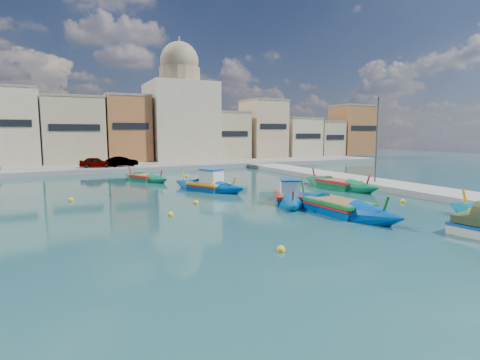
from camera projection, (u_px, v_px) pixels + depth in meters
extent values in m
plane|color=#123638|center=(223.00, 221.00, 20.69)|extent=(160.00, 160.00, 0.00)
cube|color=gray|center=(439.00, 194.00, 28.49)|extent=(4.00, 70.00, 0.50)
cube|color=gray|center=(126.00, 168.00, 49.17)|extent=(80.00, 8.00, 0.60)
cube|color=#C7B695|center=(6.00, 127.00, 48.83)|extent=(7.88, 6.24, 9.89)
cube|color=gray|center=(3.00, 88.00, 48.18)|extent=(8.04, 6.37, 0.30)
cube|color=black|center=(3.00, 123.00, 45.94)|extent=(6.30, 0.10, 0.90)
cube|color=tan|center=(74.00, 131.00, 52.95)|extent=(7.88, 7.44, 8.99)
cube|color=gray|center=(72.00, 98.00, 52.37)|extent=(8.04, 7.59, 0.30)
cube|color=black|center=(75.00, 127.00, 49.54)|extent=(6.30, 0.10, 0.90)
cube|color=#AD6536|center=(128.00, 130.00, 55.51)|extent=(6.17, 6.13, 9.43)
cube|color=gray|center=(126.00, 96.00, 54.90)|extent=(6.29, 6.26, 0.30)
cube|color=black|center=(131.00, 126.00, 52.67)|extent=(4.93, 0.10, 0.90)
cube|color=tan|center=(175.00, 140.00, 59.69)|extent=(7.31, 7.69, 6.05)
cube|color=gray|center=(175.00, 120.00, 59.29)|extent=(7.46, 7.85, 0.30)
cube|color=black|center=(183.00, 139.00, 56.18)|extent=(5.85, 0.10, 0.90)
cube|color=tan|center=(222.00, 136.00, 62.90)|extent=(7.54, 7.30, 7.41)
cube|color=gray|center=(222.00, 113.00, 62.41)|extent=(7.69, 7.45, 0.30)
cube|color=black|center=(231.00, 134.00, 59.56)|extent=(6.03, 0.10, 0.90)
cube|color=tan|center=(263.00, 129.00, 66.06)|extent=(6.36, 6.97, 9.63)
cube|color=gray|center=(263.00, 101.00, 65.43)|extent=(6.48, 7.11, 0.30)
cube|color=black|center=(274.00, 126.00, 62.84)|extent=(5.09, 0.10, 0.90)
cube|color=#C7B695|center=(297.00, 138.00, 69.27)|extent=(6.63, 6.70, 6.65)
cube|color=gray|center=(298.00, 119.00, 68.83)|extent=(6.76, 6.83, 0.30)
cube|color=black|center=(309.00, 136.00, 66.19)|extent=(5.30, 0.10, 0.90)
cube|color=tan|center=(322.00, 139.00, 72.32)|extent=(5.08, 7.51, 6.20)
cube|color=gray|center=(323.00, 122.00, 71.90)|extent=(5.18, 7.66, 0.30)
cube|color=black|center=(336.00, 137.00, 68.89)|extent=(4.06, 0.10, 0.90)
cube|color=#AD6536|center=(353.00, 131.00, 74.45)|extent=(7.79, 6.00, 9.33)
cube|color=gray|center=(354.00, 106.00, 73.84)|extent=(7.95, 6.12, 0.30)
cube|color=black|center=(364.00, 128.00, 71.67)|extent=(6.23, 0.10, 0.90)
cube|color=#C7B695|center=(181.00, 122.00, 59.86)|extent=(10.00, 10.00, 12.00)
cylinder|color=#9E8466|center=(180.00, 76.00, 58.96)|extent=(6.40, 6.40, 2.40)
sphere|color=#9E8466|center=(179.00, 61.00, 58.68)|extent=(6.00, 6.00, 6.00)
cylinder|color=#9E8466|center=(179.00, 42.00, 58.31)|extent=(0.30, 0.30, 1.60)
cylinder|color=#595B60|center=(377.00, 143.00, 33.15)|extent=(0.16, 0.16, 8.00)
cylinder|color=#595B60|center=(375.00, 98.00, 32.49)|extent=(1.00, 0.10, 0.10)
cube|color=#595B60|center=(371.00, 98.00, 32.27)|extent=(0.35, 0.15, 0.18)
imported|color=#4C1919|center=(96.00, 162.00, 46.05)|extent=(3.96, 2.07, 1.28)
imported|color=#4C1919|center=(122.00, 162.00, 47.42)|extent=(4.01, 2.11, 1.26)
cube|color=#005598|center=(289.00, 200.00, 26.38)|extent=(3.09, 3.64, 0.89)
cone|color=#005598|center=(286.00, 193.00, 28.98)|extent=(2.96, 3.41, 2.28)
cone|color=#005598|center=(292.00, 206.00, 23.77)|extent=(2.96, 3.41, 2.28)
cube|color=red|center=(289.00, 194.00, 26.33)|extent=(3.24, 3.83, 0.16)
cube|color=red|center=(289.00, 197.00, 26.35)|extent=(3.20, 3.74, 0.09)
cube|color=olive|center=(289.00, 193.00, 26.32)|extent=(2.72, 3.26, 0.05)
cylinder|color=red|center=(286.00, 185.00, 29.17)|extent=(0.31, 0.43, 0.97)
cylinder|color=red|center=(293.00, 198.00, 23.44)|extent=(0.31, 0.43, 0.97)
cube|color=white|center=(290.00, 188.00, 25.80)|extent=(1.87, 2.02, 0.98)
cube|color=#0F47A5|center=(290.00, 180.00, 25.74)|extent=(1.99, 2.15, 0.11)
cube|color=#0045A3|center=(208.00, 188.00, 31.72)|extent=(3.16, 3.67, 0.98)
cone|color=#0045A3|center=(186.00, 185.00, 33.26)|extent=(3.06, 3.48, 2.45)
cone|color=#0045A3|center=(231.00, 190.00, 30.17)|extent=(3.06, 3.48, 2.45)
cube|color=yellow|center=(208.00, 183.00, 31.67)|extent=(3.31, 3.86, 0.18)
cube|color=red|center=(208.00, 185.00, 31.69)|extent=(3.27, 3.77, 0.10)
cube|color=olive|center=(208.00, 182.00, 31.66)|extent=(2.77, 3.29, 0.06)
cylinder|color=yellow|center=(184.00, 178.00, 33.34)|extent=(0.33, 0.48, 1.07)
cylinder|color=yellow|center=(234.00, 183.00, 29.94)|extent=(0.33, 0.48, 1.07)
cube|color=white|center=(212.00, 176.00, 31.32)|extent=(1.94, 2.04, 1.08)
cube|color=#0F47A5|center=(211.00, 169.00, 31.25)|extent=(2.06, 2.18, 0.12)
cube|color=#0A6F3D|center=(338.00, 186.00, 32.88)|extent=(2.40, 3.63, 1.05)
cone|color=#0A6F3D|center=(316.00, 182.00, 35.30)|extent=(2.38, 3.38, 2.63)
cone|color=#0A6F3D|center=(364.00, 190.00, 30.45)|extent=(2.38, 3.38, 2.63)
cube|color=red|center=(339.00, 181.00, 32.83)|extent=(2.50, 3.83, 0.19)
cube|color=#197F33|center=(338.00, 183.00, 32.85)|extent=(2.51, 3.70, 0.10)
cube|color=olive|center=(339.00, 180.00, 32.81)|extent=(2.06, 3.29, 0.06)
cylinder|color=red|center=(314.00, 174.00, 35.45)|extent=(0.19, 0.51, 1.14)
cylinder|color=red|center=(368.00, 182.00, 30.13)|extent=(0.19, 0.51, 1.14)
cube|color=#0B7747|center=(145.00, 179.00, 37.84)|extent=(2.81, 3.26, 0.91)
cone|color=#0B7747|center=(132.00, 177.00, 39.26)|extent=(2.74, 3.11, 2.25)
cone|color=#0B7747|center=(160.00, 181.00, 36.41)|extent=(2.74, 3.11, 2.25)
cube|color=red|center=(145.00, 176.00, 37.79)|extent=(2.94, 3.43, 0.16)
cube|color=red|center=(145.00, 177.00, 37.81)|extent=(2.91, 3.35, 0.09)
cube|color=olive|center=(145.00, 175.00, 37.78)|extent=(2.46, 2.92, 0.05)
cylinder|color=red|center=(130.00, 171.00, 39.32)|extent=(0.30, 0.44, 0.99)
cylinder|color=red|center=(161.00, 175.00, 36.20)|extent=(0.30, 0.44, 0.99)
cube|color=#0043A0|center=(338.00, 210.00, 22.78)|extent=(2.38, 3.89, 1.12)
cone|color=#0043A0|center=(306.00, 200.00, 25.53)|extent=(2.37, 3.60, 2.83)
cone|color=#0043A0|center=(380.00, 219.00, 20.01)|extent=(2.37, 3.60, 2.83)
cube|color=#177326|center=(339.00, 202.00, 22.72)|extent=(2.47, 4.10, 0.20)
cube|color=red|center=(338.00, 205.00, 22.74)|extent=(2.49, 3.97, 0.11)
cube|color=olive|center=(339.00, 200.00, 22.71)|extent=(2.03, 3.53, 0.07)
cylinder|color=#177326|center=(303.00, 189.00, 25.71)|extent=(0.18, 0.53, 1.22)
cylinder|color=#177326|center=(385.00, 207.00, 19.65)|extent=(0.18, 0.53, 1.22)
cone|color=#007196|center=(468.00, 212.00, 21.75)|extent=(2.76, 3.54, 2.74)
cylinder|color=yellow|center=(465.00, 199.00, 21.93)|extent=(0.25, 0.54, 1.20)
sphere|color=yellow|center=(171.00, 215.00, 22.03)|extent=(0.36, 0.36, 0.36)
sphere|color=yellow|center=(196.00, 203.00, 25.72)|extent=(0.36, 0.36, 0.36)
sphere|color=yellow|center=(187.00, 176.00, 41.29)|extent=(0.36, 0.36, 0.36)
sphere|color=yellow|center=(71.00, 200.00, 26.76)|extent=(0.36, 0.36, 0.36)
sphere|color=yellow|center=(403.00, 201.00, 26.23)|extent=(0.36, 0.36, 0.36)
sphere|color=yellow|center=(281.00, 250.00, 15.43)|extent=(0.36, 0.36, 0.36)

